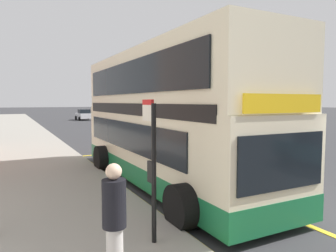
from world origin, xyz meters
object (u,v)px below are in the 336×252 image
object	(u,v)px
double_decker_bus	(164,122)
bus_stop_sign	(152,158)
parked_car_silver_across	(153,123)
pedestrian_waiting_near_sign	(114,220)
parked_car_white_kerbside	(84,115)

from	to	relation	value
double_decker_bus	bus_stop_sign	xyz separation A→B (m)	(-2.31, -4.09, -0.36)
double_decker_bus	parked_car_silver_across	world-z (taller)	double_decker_bus
bus_stop_sign	pedestrian_waiting_near_sign	bearing A→B (deg)	-135.12
bus_stop_sign	pedestrian_waiting_near_sign	xyz separation A→B (m)	(-1.06, -1.06, -0.60)
parked_car_white_kerbside	pedestrian_waiting_near_sign	size ratio (longest dim) A/B	2.38
bus_stop_sign	parked_car_silver_across	distance (m)	22.99
bus_stop_sign	parked_car_silver_across	world-z (taller)	bus_stop_sign
bus_stop_sign	parked_car_silver_across	size ratio (longest dim) A/B	0.63
double_decker_bus	pedestrian_waiting_near_sign	size ratio (longest dim) A/B	5.76
bus_stop_sign	parked_car_white_kerbside	xyz separation A→B (m)	(7.70, 41.80, -0.91)
double_decker_bus	bus_stop_sign	distance (m)	4.71
bus_stop_sign	pedestrian_waiting_near_sign	size ratio (longest dim) A/B	1.51
double_decker_bus	parked_car_silver_across	xyz separation A→B (m)	(7.23, 16.81, -1.26)
double_decker_bus	pedestrian_waiting_near_sign	bearing A→B (deg)	-123.22
parked_car_white_kerbside	parked_car_silver_across	size ratio (longest dim) A/B	1.00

